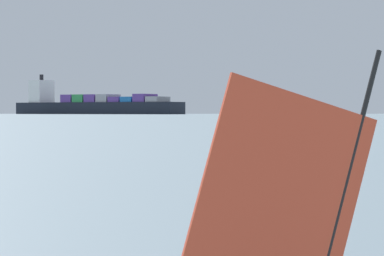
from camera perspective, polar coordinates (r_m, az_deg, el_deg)
The scene contains 2 objects.
cargo_ship at distance 906.83m, azimuth -6.14°, elevation 1.47°, with size 183.43×95.32×40.65m.
distant_headland at distance 1688.94m, azimuth 8.59°, elevation 1.89°, with size 921.58×400.66×54.46m, color #60665B.
Camera 1 is at (-4.43, -10.49, 3.18)m, focal length 84.96 mm.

